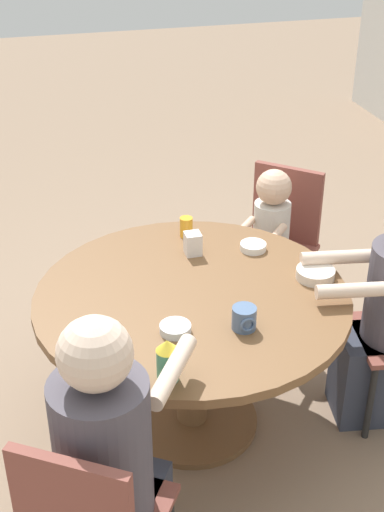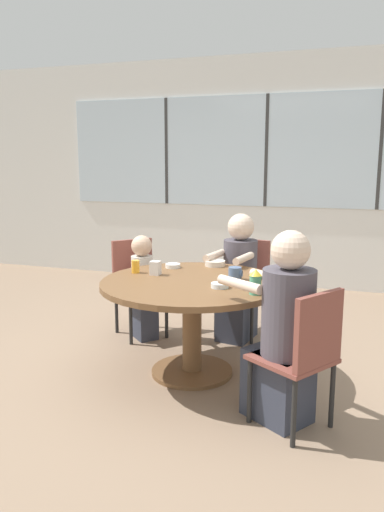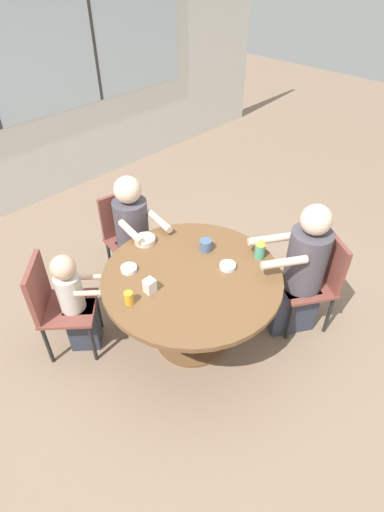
{
  "view_description": "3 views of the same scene",
  "coord_description": "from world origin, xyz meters",
  "views": [
    {
      "loc": [
        2.39,
        -0.64,
        2.31
      ],
      "look_at": [
        0.0,
        0.0,
        0.89
      ],
      "focal_mm": 50.0,
      "sensor_mm": 36.0,
      "label": 1
    },
    {
      "loc": [
        1.1,
        -3.29,
        1.56
      ],
      "look_at": [
        0.0,
        0.0,
        0.89
      ],
      "focal_mm": 35.0,
      "sensor_mm": 36.0,
      "label": 2
    },
    {
      "loc": [
        -1.52,
        -1.49,
        2.65
      ],
      "look_at": [
        0.0,
        0.0,
        0.89
      ],
      "focal_mm": 28.0,
      "sensor_mm": 36.0,
      "label": 3
    }
  ],
  "objects": [
    {
      "name": "person_man_blue_shirt",
      "position": [
        0.14,
        0.85,
        0.51
      ],
      "size": [
        0.38,
        0.58,
        1.1
      ],
      "rotation": [
        0.0,
        0.0,
        -3.31
      ],
      "color": "#333847",
      "rests_on": "ground_plane"
    },
    {
      "name": "coffee_mug",
      "position": [
        0.29,
        0.13,
        0.75
      ],
      "size": [
        0.1,
        0.09,
        0.09
      ],
      "color": "slate",
      "rests_on": "dining_table"
    },
    {
      "name": "milk_carton_small",
      "position": [
        -0.32,
        0.09,
        0.76
      ],
      "size": [
        0.07,
        0.07,
        0.1
      ],
      "color": "silver",
      "rests_on": "dining_table"
    },
    {
      "name": "person_woman_green_shirt",
      "position": [
        0.73,
        -0.47,
        0.53
      ],
      "size": [
        0.63,
        0.56,
        1.17
      ],
      "rotation": [
        0.0,
        0.0,
        0.99
      ],
      "color": "#333847",
      "rests_on": "ground_plane"
    },
    {
      "name": "bowl_fruit",
      "position": [
        -0.29,
        0.37,
        0.72
      ],
      "size": [
        0.12,
        0.12,
        0.03
      ],
      "color": "white",
      "rests_on": "dining_table"
    },
    {
      "name": "bowl_cereal",
      "position": [
        0.02,
        0.54,
        0.73
      ],
      "size": [
        0.17,
        0.17,
        0.04
      ],
      "color": "silver",
      "rests_on": "dining_table"
    },
    {
      "name": "chair_for_toddler",
      "position": [
        -0.76,
        0.69,
        0.5
      ],
      "size": [
        0.57,
        0.57,
        0.85
      ],
      "rotation": [
        0.0,
        0.0,
        -2.31
      ],
      "color": "brown",
      "rests_on": "ground_plane"
    },
    {
      "name": "ground_plane",
      "position": [
        0.0,
        0.0,
        0.0
      ],
      "size": [
        16.0,
        16.0,
        0.0
      ],
      "primitive_type": "plane",
      "color": "#8C725B"
    },
    {
      "name": "bowl_white_shallow",
      "position": [
        0.24,
        -0.13,
        0.72
      ],
      "size": [
        0.12,
        0.12,
        0.03
      ],
      "color": "silver",
      "rests_on": "dining_table"
    },
    {
      "name": "dining_table",
      "position": [
        0.0,
        0.0,
        0.56
      ],
      "size": [
        1.31,
        1.31,
        0.71
      ],
      "color": "brown",
      "rests_on": "ground_plane"
    },
    {
      "name": "sippy_cup",
      "position": [
        0.5,
        -0.22,
        0.79
      ],
      "size": [
        0.08,
        0.08,
        0.17
      ],
      "color": "#4CA57F",
      "rests_on": "dining_table"
    },
    {
      "name": "person_toddler",
      "position": [
        -0.65,
        0.59,
        0.45
      ],
      "size": [
        0.38,
        0.37,
        0.92
      ],
      "rotation": [
        0.0,
        0.0,
        -2.31
      ],
      "color": "#333847",
      "rests_on": "ground_plane"
    },
    {
      "name": "juice_glass",
      "position": [
        -0.49,
        0.1,
        0.75
      ],
      "size": [
        0.06,
        0.06,
        0.1
      ],
      "color": "gold",
      "rests_on": "dining_table"
    },
    {
      "name": "chair_for_man_blue_shirt",
      "position": [
        0.17,
        1.02,
        0.5
      ],
      "size": [
        0.46,
        0.46,
        0.85
      ],
      "rotation": [
        0.0,
        0.0,
        -3.31
      ],
      "color": "brown",
      "rests_on": "ground_plane"
    },
    {
      "name": "chair_for_woman_green_shirt",
      "position": [
        0.86,
        -0.56,
        0.5
      ],
      "size": [
        0.55,
        0.55,
        0.85
      ],
      "rotation": [
        0.0,
        0.0,
        0.99
      ],
      "color": "brown",
      "rests_on": "ground_plane"
    }
  ]
}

